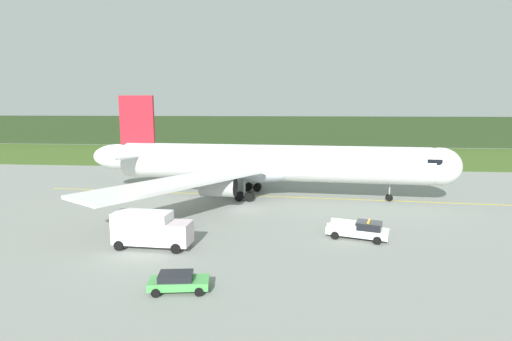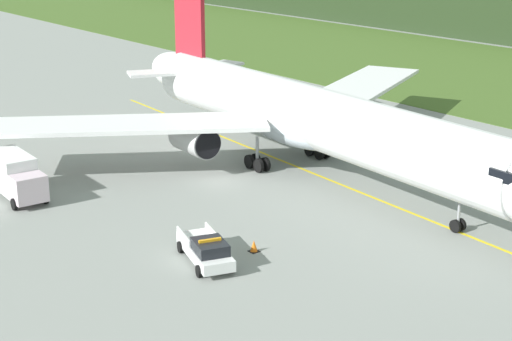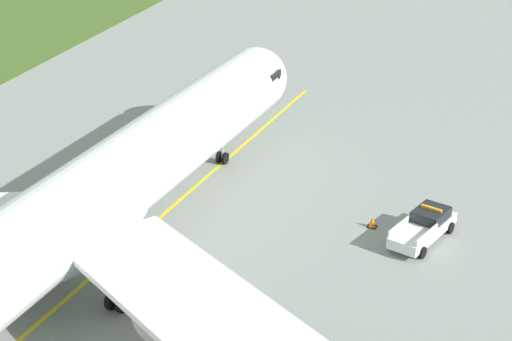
{
  "view_description": "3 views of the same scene",
  "coord_description": "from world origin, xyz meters",
  "px_view_note": "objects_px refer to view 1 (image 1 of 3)",
  "views": [
    {
      "loc": [
        6.42,
        -48.25,
        12.71
      ],
      "look_at": [
        0.52,
        8.75,
        3.5
      ],
      "focal_mm": 28.1,
      "sensor_mm": 36.0,
      "label": 1
    },
    {
      "loc": [
        50.17,
        -35.86,
        20.54
      ],
      "look_at": [
        8.41,
        -2.89,
        3.6
      ],
      "focal_mm": 55.73,
      "sensor_mm": 36.0,
      "label": 2
    },
    {
      "loc": [
        -36.13,
        -16.63,
        27.25
      ],
      "look_at": [
        9.46,
        0.17,
        4.54
      ],
      "focal_mm": 60.09,
      "sensor_mm": 36.0,
      "label": 3
    }
  ],
  "objects_px": {
    "ops_pickup_truck": "(360,230)",
    "catering_truck": "(150,229)",
    "staff_car": "(178,281)",
    "airliner": "(264,164)",
    "apron_cone": "(359,225)"
  },
  "relations": [
    {
      "from": "ops_pickup_truck",
      "to": "staff_car",
      "type": "relative_size",
      "value": 1.4
    },
    {
      "from": "ops_pickup_truck",
      "to": "staff_car",
      "type": "bearing_deg",
      "value": -138.52
    },
    {
      "from": "staff_car",
      "to": "catering_truck",
      "type": "bearing_deg",
      "value": 121.36
    },
    {
      "from": "ops_pickup_truck",
      "to": "staff_car",
      "type": "distance_m",
      "value": 19.03
    },
    {
      "from": "airliner",
      "to": "apron_cone",
      "type": "height_order",
      "value": "airliner"
    },
    {
      "from": "ops_pickup_truck",
      "to": "staff_car",
      "type": "height_order",
      "value": "ops_pickup_truck"
    },
    {
      "from": "airliner",
      "to": "catering_truck",
      "type": "distance_m",
      "value": 23.78
    },
    {
      "from": "ops_pickup_truck",
      "to": "apron_cone",
      "type": "height_order",
      "value": "ops_pickup_truck"
    },
    {
      "from": "ops_pickup_truck",
      "to": "catering_truck",
      "type": "xyz_separation_m",
      "value": [
        -19.28,
        -4.36,
        0.85
      ]
    },
    {
      "from": "apron_cone",
      "to": "airliner",
      "type": "bearing_deg",
      "value": 128.15
    },
    {
      "from": "staff_car",
      "to": "apron_cone",
      "type": "bearing_deg",
      "value": 47.62
    },
    {
      "from": "catering_truck",
      "to": "apron_cone",
      "type": "relative_size",
      "value": 9.13
    },
    {
      "from": "staff_car",
      "to": "apron_cone",
      "type": "relative_size",
      "value": 5.63
    },
    {
      "from": "catering_truck",
      "to": "airliner",
      "type": "bearing_deg",
      "value": 68.79
    },
    {
      "from": "catering_truck",
      "to": "staff_car",
      "type": "height_order",
      "value": "catering_truck"
    }
  ]
}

